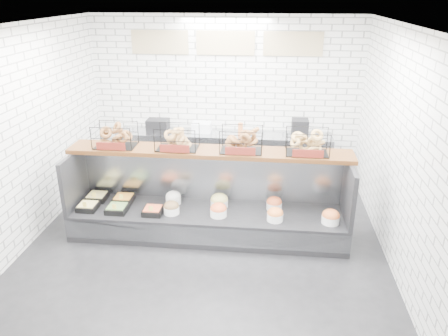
# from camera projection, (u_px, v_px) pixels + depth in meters

# --- Properties ---
(ground) EXTENTS (5.50, 5.50, 0.00)m
(ground) POSITION_uv_depth(u_px,v_px,m) (205.00, 245.00, 6.25)
(ground) COLOR black
(ground) RESTS_ON ground
(room_shell) EXTENTS (5.02, 5.51, 3.01)m
(room_shell) POSITION_uv_depth(u_px,v_px,m) (209.00, 93.00, 6.03)
(room_shell) COLOR white
(room_shell) RESTS_ON ground
(display_case) EXTENTS (4.00, 0.90, 1.20)m
(display_case) POSITION_uv_depth(u_px,v_px,m) (208.00, 213.00, 6.45)
(display_case) COLOR black
(display_case) RESTS_ON ground
(bagel_shelf) EXTENTS (4.10, 0.50, 0.40)m
(bagel_shelf) POSITION_uv_depth(u_px,v_px,m) (209.00, 142.00, 6.21)
(bagel_shelf) COLOR #3B1F0C
(bagel_shelf) RESTS_ON display_case
(prep_counter) EXTENTS (4.00, 0.60, 1.20)m
(prep_counter) POSITION_uv_depth(u_px,v_px,m) (224.00, 155.00, 8.31)
(prep_counter) COLOR #93969B
(prep_counter) RESTS_ON ground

